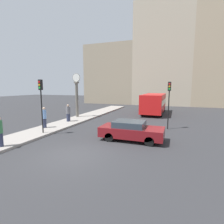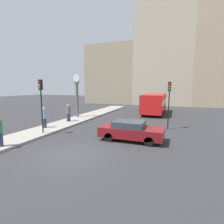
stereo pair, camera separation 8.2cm
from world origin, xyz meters
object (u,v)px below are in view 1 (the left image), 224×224
(pedestrian_grey_jacket, at_px, (68,113))
(pedestrian_blue_stripe, at_px, (44,117))
(traffic_light_far, at_px, (169,96))
(street_clock, at_px, (77,96))
(sedan_car, at_px, (131,130))
(bus_distant, at_px, (154,103))
(traffic_light_near, at_px, (41,95))
(pedestrian_green_hoodie, at_px, (0,132))

(pedestrian_grey_jacket, bearing_deg, pedestrian_blue_stripe, -94.69)
(traffic_light_far, bearing_deg, street_clock, 168.67)
(sedan_car, bearing_deg, bus_distant, 90.30)
(street_clock, relative_size, pedestrian_blue_stripe, 2.83)
(sedan_car, distance_m, pedestrian_grey_jacket, 8.26)
(traffic_light_near, distance_m, pedestrian_blue_stripe, 2.65)
(pedestrian_grey_jacket, bearing_deg, traffic_light_near, -79.83)
(traffic_light_far, distance_m, pedestrian_grey_jacket, 9.87)
(sedan_car, distance_m, traffic_light_near, 7.12)
(bus_distant, xyz_separation_m, pedestrian_grey_jacket, (-7.40, -9.38, -0.52))
(pedestrian_blue_stripe, bearing_deg, pedestrian_grey_jacket, 85.31)
(street_clock, relative_size, pedestrian_green_hoodie, 2.84)
(bus_distant, height_order, street_clock, street_clock)
(pedestrian_green_hoodie, bearing_deg, pedestrian_blue_stripe, 101.63)
(traffic_light_near, bearing_deg, pedestrian_blue_stripe, 127.10)
(street_clock, height_order, pedestrian_grey_jacket, street_clock)
(sedan_car, height_order, traffic_light_near, traffic_light_near)
(pedestrian_green_hoodie, relative_size, pedestrian_blue_stripe, 0.99)
(bus_distant, relative_size, traffic_light_near, 1.92)
(sedan_car, height_order, traffic_light_far, traffic_light_far)
(sedan_car, bearing_deg, traffic_light_far, 62.49)
(street_clock, xyz_separation_m, pedestrian_green_hoodie, (1.37, -10.68, -1.60))
(sedan_car, height_order, street_clock, street_clock)
(traffic_light_far, height_order, street_clock, street_clock)
(pedestrian_blue_stripe, bearing_deg, traffic_light_near, -52.90)
(street_clock, bearing_deg, pedestrian_green_hoodie, -82.67)
(traffic_light_far, bearing_deg, pedestrian_green_hoodie, -136.07)
(pedestrian_grey_jacket, bearing_deg, sedan_car, -25.25)
(traffic_light_far, relative_size, pedestrian_grey_jacket, 2.35)
(pedestrian_grey_jacket, bearing_deg, pedestrian_green_hoodie, -84.76)
(pedestrian_grey_jacket, bearing_deg, traffic_light_far, 4.12)
(bus_distant, relative_size, traffic_light_far, 1.90)
(pedestrian_grey_jacket, xyz_separation_m, pedestrian_blue_stripe, (-0.26, -3.14, 0.05))
(sedan_car, xyz_separation_m, traffic_light_far, (2.20, 4.22, 2.21))
(traffic_light_near, relative_size, traffic_light_far, 0.99)
(pedestrian_green_hoodie, bearing_deg, traffic_light_near, 88.44)
(traffic_light_far, xyz_separation_m, pedestrian_green_hoodie, (-8.94, -8.61, -1.84))
(street_clock, bearing_deg, pedestrian_blue_stripe, -86.21)
(street_clock, distance_m, pedestrian_green_hoodie, 10.89)
(traffic_light_near, height_order, pedestrian_green_hoodie, traffic_light_near)
(sedan_car, distance_m, pedestrian_green_hoodie, 8.06)
(bus_distant, distance_m, street_clock, 10.48)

